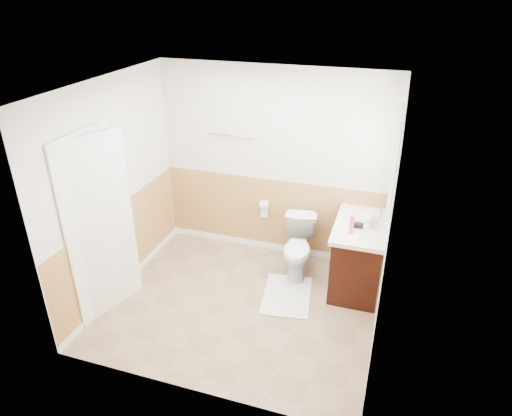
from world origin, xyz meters
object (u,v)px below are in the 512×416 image
(toilet, at_px, (298,248))
(soap_dispenser, at_px, (374,221))
(vanity_cabinet, at_px, (359,255))
(lotion_bottle, at_px, (352,225))
(bath_mat, at_px, (287,295))

(toilet, distance_m, soap_dispenser, 1.05)
(vanity_cabinet, relative_size, soap_dispenser, 6.29)
(vanity_cabinet, height_order, lotion_bottle, lotion_bottle)
(lotion_bottle, relative_size, soap_dispenser, 1.26)
(toilet, relative_size, soap_dispenser, 4.13)
(vanity_cabinet, relative_size, lotion_bottle, 5.00)
(bath_mat, xyz_separation_m, vanity_cabinet, (0.75, 0.54, 0.39))
(vanity_cabinet, bearing_deg, bath_mat, -144.21)
(toilet, xyz_separation_m, soap_dispenser, (0.87, -0.09, 0.58))
(lotion_bottle, bearing_deg, bath_mat, -160.81)
(toilet, xyz_separation_m, vanity_cabinet, (0.75, 0.01, 0.04))
(bath_mat, relative_size, soap_dispenser, 4.58)
(bath_mat, distance_m, lotion_bottle, 1.17)
(bath_mat, relative_size, lotion_bottle, 3.64)
(bath_mat, bearing_deg, toilet, 90.00)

